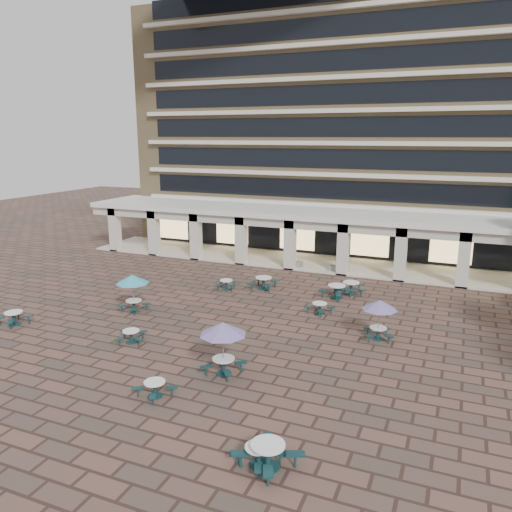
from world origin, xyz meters
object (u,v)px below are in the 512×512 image
at_px(planter_right, 339,267).
at_px(planter_left, 293,262).
at_px(picnic_table_0, 14,317).
at_px(picnic_table_1, 155,387).
at_px(picnic_table_2, 259,454).

bearing_deg(planter_right, planter_left, 180.00).
bearing_deg(planter_left, picnic_table_0, -120.43).
height_order(picnic_table_0, picnic_table_1, picnic_table_0).
height_order(picnic_table_0, picnic_table_2, picnic_table_0).
bearing_deg(planter_right, picnic_table_2, -82.59).
relative_size(picnic_table_0, picnic_table_1, 1.07).
bearing_deg(planter_left, planter_right, 0.00).
distance_m(picnic_table_1, picnic_table_2, 6.03).
relative_size(picnic_table_0, planter_right, 1.25).
height_order(picnic_table_0, planter_right, planter_right).
xyz_separation_m(picnic_table_0, picnic_table_2, (17.33, -6.06, -0.04)).
bearing_deg(picnic_table_1, picnic_table_0, -179.01).
xyz_separation_m(planter_left, planter_right, (3.74, 0.00, 0.00)).
distance_m(picnic_table_1, planter_left, 21.55).
relative_size(picnic_table_1, planter_left, 1.17).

